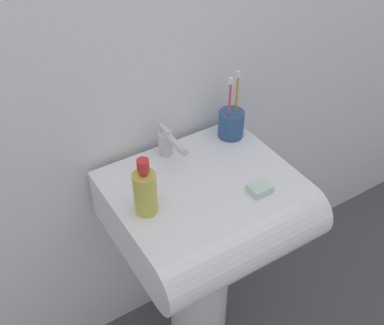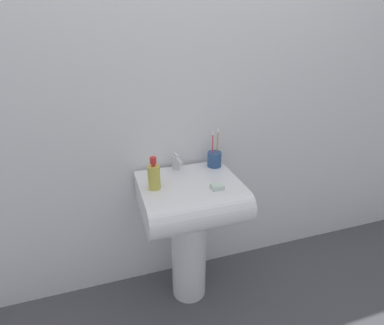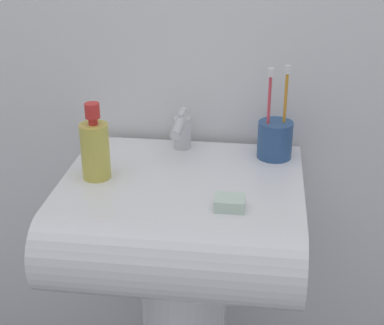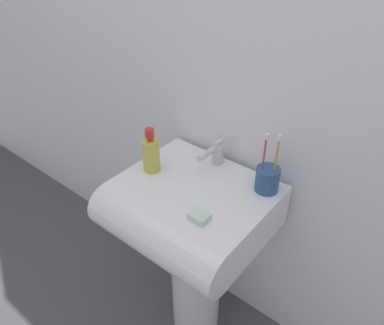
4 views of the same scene
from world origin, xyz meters
TOP-DOWN VIEW (x-y plane):
  - wall_back at (0.00, 0.25)m, footprint 5.00×0.05m
  - sink_pedestal at (0.00, 0.00)m, footprint 0.21×0.21m
  - sink_basin at (0.00, -0.06)m, footprint 0.53×0.48m
  - faucet at (-0.02, 0.14)m, footprint 0.04×0.14m
  - toothbrush_cup at (0.20, 0.13)m, footprint 0.08×0.08m
  - soap_bottle at (-0.19, -0.03)m, footprint 0.06×0.06m
  - bar_soap at (0.11, -0.13)m, footprint 0.06×0.05m

SIDE VIEW (x-z plane):
  - sink_pedestal at x=0.00m, z-range 0.00..0.63m
  - sink_basin at x=0.00m, z-range 0.63..0.80m
  - bar_soap at x=0.11m, z-range 0.80..0.82m
  - toothbrush_cup at x=0.20m, z-range 0.73..0.95m
  - faucet at x=-0.02m, z-range 0.80..0.90m
  - soap_bottle at x=-0.19m, z-range 0.78..0.95m
  - wall_back at x=0.00m, z-range 0.00..2.40m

